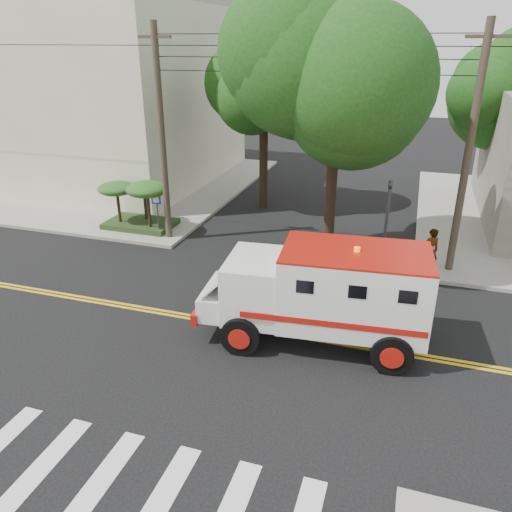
% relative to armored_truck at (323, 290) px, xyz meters
% --- Properties ---
extents(ground, '(100.00, 100.00, 0.00)m').
position_rel_armored_truck_xyz_m(ground, '(-2.49, 0.04, -1.70)').
color(ground, black).
rests_on(ground, ground).
extents(sidewalk_nw, '(17.00, 17.00, 0.15)m').
position_rel_armored_truck_xyz_m(sidewalk_nw, '(-15.99, 13.54, -1.63)').
color(sidewalk_nw, gray).
rests_on(sidewalk_nw, ground).
extents(building_left, '(16.00, 14.00, 10.00)m').
position_rel_armored_truck_xyz_m(building_left, '(-17.99, 15.04, 3.45)').
color(building_left, beige).
rests_on(building_left, sidewalk_nw).
extents(utility_pole_left, '(0.28, 0.28, 9.00)m').
position_rel_armored_truck_xyz_m(utility_pole_left, '(-8.09, 6.04, 2.80)').
color(utility_pole_left, '#382D23').
rests_on(utility_pole_left, ground).
extents(utility_pole_right, '(0.28, 0.28, 9.00)m').
position_rel_armored_truck_xyz_m(utility_pole_right, '(3.81, 6.24, 2.80)').
color(utility_pole_right, '#382D23').
rests_on(utility_pole_right, ground).
extents(tree_main, '(6.08, 5.70, 9.85)m').
position_rel_armored_truck_xyz_m(tree_main, '(-0.55, 6.24, 5.50)').
color(tree_main, black).
rests_on(tree_main, ground).
extents(tree_left, '(4.48, 4.20, 7.70)m').
position_rel_armored_truck_xyz_m(tree_left, '(-5.16, 11.82, 4.03)').
color(tree_left, black).
rests_on(tree_left, ground).
extents(traffic_signal, '(0.15, 0.18, 3.60)m').
position_rel_armored_truck_xyz_m(traffic_signal, '(1.31, 5.64, 0.53)').
color(traffic_signal, '#3F3F42').
rests_on(traffic_signal, ground).
extents(accessibility_sign, '(0.45, 0.10, 2.02)m').
position_rel_armored_truck_xyz_m(accessibility_sign, '(-8.69, 6.21, -0.33)').
color(accessibility_sign, '#3F3F42').
rests_on(accessibility_sign, ground).
extents(palm_planter, '(3.52, 2.63, 2.36)m').
position_rel_armored_truck_xyz_m(palm_planter, '(-9.92, 6.66, -0.05)').
color(palm_planter, '#1E3314').
rests_on(palm_planter, sidewalk_nw).
extents(armored_truck, '(6.76, 3.15, 2.99)m').
position_rel_armored_truck_xyz_m(armored_truck, '(0.00, 0.00, 0.00)').
color(armored_truck, white).
rests_on(armored_truck, ground).
extents(pedestrian_a, '(0.79, 0.71, 1.81)m').
position_rel_armored_truck_xyz_m(pedestrian_a, '(3.01, 5.54, -0.64)').
color(pedestrian_a, gray).
rests_on(pedestrian_a, sidewalk_ne).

